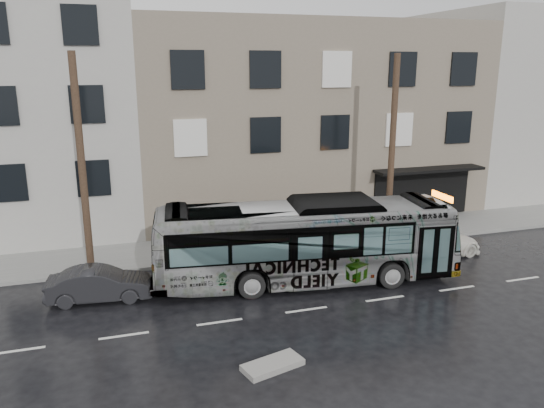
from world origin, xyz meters
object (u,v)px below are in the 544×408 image
(utility_pole_rear, at_px, (82,167))
(bus, at_px, (305,242))
(utility_pole_front, at_px, (392,151))
(sign_post, at_px, (408,215))
(white_sedan, at_px, (435,242))
(dark_sedan, at_px, (100,284))

(utility_pole_rear, xyz_separation_m, bus, (8.38, -3.30, -2.94))
(utility_pole_front, bearing_deg, sign_post, 0.00)
(utility_pole_front, xyz_separation_m, utility_pole_rear, (-14.00, 0.00, 0.00))
(utility_pole_rear, bearing_deg, white_sedan, -8.40)
(white_sedan, bearing_deg, utility_pole_front, 25.10)
(utility_pole_rear, relative_size, sign_post, 3.75)
(utility_pole_front, height_order, bus, utility_pole_front)
(utility_pole_rear, bearing_deg, bus, -21.48)
(utility_pole_front, xyz_separation_m, sign_post, (1.10, 0.00, -3.30))
(utility_pole_rear, distance_m, bus, 9.47)
(utility_pole_rear, bearing_deg, dark_sedan, -82.05)
(utility_pole_rear, height_order, sign_post, utility_pole_rear)
(utility_pole_front, relative_size, sign_post, 3.75)
(sign_post, bearing_deg, bus, -153.89)
(white_sedan, distance_m, dark_sedan, 14.84)
(sign_post, relative_size, dark_sedan, 0.62)
(bus, height_order, dark_sedan, bus)
(bus, bearing_deg, dark_sedan, 92.88)
(sign_post, bearing_deg, white_sedan, -87.32)
(utility_pole_rear, height_order, white_sedan, utility_pole_rear)
(bus, height_order, white_sedan, bus)
(utility_pole_rear, xyz_separation_m, dark_sedan, (0.38, -2.69, -4.01))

